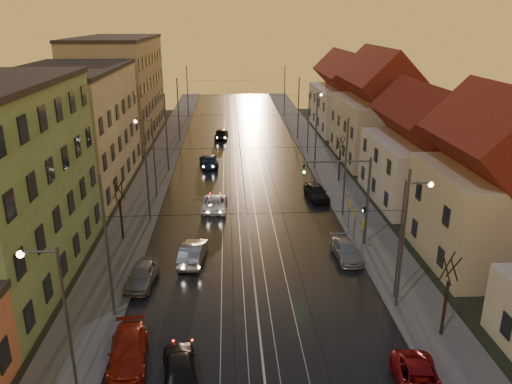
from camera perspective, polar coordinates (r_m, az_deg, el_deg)
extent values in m
cube|color=black|center=(59.73, -1.61, 2.82)|extent=(16.00, 120.00, 0.04)
cube|color=#4C4C4C|center=(60.29, -11.17, 2.67)|extent=(4.00, 120.00, 0.15)
cube|color=#4C4C4C|center=(60.81, 7.86, 3.00)|extent=(4.00, 120.00, 0.15)
cube|color=gray|center=(59.71, -3.73, 2.82)|extent=(0.06, 120.00, 0.03)
cube|color=gray|center=(59.71, -2.35, 2.84)|extent=(0.06, 120.00, 0.03)
cube|color=gray|center=(59.75, -0.87, 2.87)|extent=(0.06, 120.00, 0.03)
cube|color=gray|center=(59.82, 0.50, 2.89)|extent=(0.06, 120.00, 0.03)
cube|color=#B4A68B|center=(54.78, -20.22, 6.57)|extent=(10.00, 20.00, 12.00)
cube|color=#948060|center=(77.55, -15.38, 11.27)|extent=(10.00, 24.00, 14.00)
cube|color=beige|center=(39.59, 25.00, -2.52)|extent=(8.50, 10.00, 7.00)
pyramid|color=#571F14|center=(38.08, 26.14, 5.06)|extent=(8.67, 10.20, 3.80)
cube|color=silver|center=(50.88, 18.32, 2.36)|extent=(9.00, 12.00, 6.00)
pyramid|color=#571F14|center=(49.80, 18.87, 7.43)|extent=(9.18, 12.24, 3.20)
cube|color=beige|center=(64.42, 13.68, 6.93)|extent=(9.00, 14.00, 7.50)
pyramid|color=#571F14|center=(63.48, 14.10, 12.00)|extent=(9.18, 14.28, 4.00)
cube|color=silver|center=(81.58, 10.09, 9.36)|extent=(9.00, 16.00, 6.50)
pyramid|color=#571F14|center=(80.89, 10.30, 12.85)|extent=(9.18, 16.32, 3.50)
cylinder|color=#595B60|center=(29.91, -16.62, -6.27)|extent=(0.16, 0.16, 9.00)
cylinder|color=#595B60|center=(30.81, 16.42, -5.48)|extent=(0.16, 0.16, 9.00)
cylinder|color=#595B60|center=(43.67, -12.38, 2.24)|extent=(0.16, 0.16, 9.00)
cylinder|color=#595B60|center=(44.28, 10.18, 2.63)|extent=(0.16, 0.16, 9.00)
cylinder|color=#595B60|center=(58.04, -10.20, 6.60)|extent=(0.16, 0.16, 9.00)
cylinder|color=#595B60|center=(58.51, 6.89, 6.87)|extent=(0.16, 0.16, 9.00)
cylinder|color=#595B60|center=(72.67, -8.87, 9.22)|extent=(0.16, 0.16, 9.00)
cylinder|color=#595B60|center=(73.04, 4.87, 9.43)|extent=(0.16, 0.16, 9.00)
cylinder|color=#595B60|center=(90.39, -7.83, 11.23)|extent=(0.16, 0.16, 9.00)
cylinder|color=#595B60|center=(90.68, 3.28, 11.41)|extent=(0.16, 0.16, 9.00)
cylinder|color=#595B60|center=(24.33, -20.64, -14.42)|extent=(0.14, 0.14, 8.00)
cylinder|color=#595B60|center=(22.80, -23.69, -6.27)|extent=(1.60, 0.10, 0.10)
sphere|color=#FFD88C|center=(23.10, -25.34, -6.46)|extent=(0.32, 0.32, 0.32)
cylinder|color=#595B60|center=(31.93, 16.10, -5.53)|extent=(0.14, 0.14, 8.00)
cylinder|color=#595B60|center=(30.85, 18.15, 0.97)|extent=(1.60, 0.10, 0.10)
sphere|color=#FFD88C|center=(31.15, 19.37, 0.81)|extent=(0.32, 0.32, 0.32)
cylinder|color=#595B60|center=(49.53, -11.55, 3.72)|extent=(0.14, 0.14, 8.00)
cylinder|color=#595B60|center=(48.79, -12.79, 8.00)|extent=(1.60, 0.10, 0.10)
sphere|color=#FFD88C|center=(48.94, -13.62, 7.84)|extent=(0.32, 0.32, 0.32)
cylinder|color=#595B60|center=(65.39, 5.99, 7.78)|extent=(0.14, 0.14, 8.00)
cylinder|color=#595B60|center=(64.88, 6.82, 11.06)|extent=(1.60, 0.10, 0.10)
sphere|color=#FFD88C|center=(65.02, 7.46, 10.97)|extent=(0.32, 0.32, 0.32)
cylinder|color=#595B60|center=(39.17, 12.62, -1.17)|extent=(0.20, 0.20, 7.20)
cylinder|color=#595B60|center=(37.52, 9.16, 3.46)|extent=(5.20, 0.14, 0.14)
imported|color=black|center=(37.25, 5.50, 2.54)|extent=(0.15, 0.18, 0.90)
sphere|color=#19FF3F|center=(37.18, 5.52, 2.27)|extent=(0.20, 0.20, 0.20)
cylinder|color=black|center=(41.17, -15.13, -3.13)|extent=(0.18, 0.18, 3.50)
cylinder|color=black|center=(40.32, -15.09, 0.27)|extent=(0.37, 0.92, 1.61)
cylinder|color=black|center=(40.52, -15.49, 0.33)|extent=(0.91, 0.40, 1.61)
cylinder|color=black|center=(40.26, -15.79, 0.18)|extent=(0.37, 0.92, 1.61)
cylinder|color=black|center=(40.06, -15.33, 0.13)|extent=(0.84, 0.54, 1.62)
cylinder|color=black|center=(30.20, 20.72, -12.43)|extent=(0.18, 0.18, 3.50)
cylinder|color=black|center=(29.16, 21.68, -8.00)|extent=(0.37, 0.92, 1.61)
cylinder|color=black|center=(29.15, 20.98, -7.92)|extent=(0.91, 0.40, 1.61)
cylinder|color=black|center=(28.83, 20.96, -8.23)|extent=(0.37, 0.92, 1.61)
cylinder|color=black|center=(28.87, 21.72, -8.29)|extent=(0.84, 0.54, 1.62)
cylinder|color=black|center=(54.79, 9.51, 2.91)|extent=(0.18, 0.18, 3.50)
cylinder|color=black|center=(54.27, 9.89, 5.52)|extent=(0.37, 0.92, 1.61)
cylinder|color=black|center=(54.34, 9.52, 5.56)|extent=(0.91, 0.40, 1.61)
cylinder|color=black|center=(54.00, 9.44, 5.48)|extent=(0.37, 0.92, 1.61)
cylinder|color=black|center=(53.96, 9.84, 5.44)|extent=(0.84, 0.54, 1.62)
imported|color=black|center=(26.46, -8.73, -19.04)|extent=(2.15, 4.22, 1.38)
imported|color=gray|center=(37.04, -7.24, -6.87)|extent=(2.08, 4.68, 1.49)
imported|color=white|center=(46.64, -4.75, -1.22)|extent=(2.43, 4.95, 1.35)
imported|color=#172445|center=(60.29, -5.42, 3.60)|extent=(2.61, 5.20, 1.45)
imported|color=black|center=(74.19, -3.98, 6.68)|extent=(2.15, 4.71, 1.57)
imported|color=#9B1F0F|center=(27.94, -14.42, -17.18)|extent=(2.34, 4.79, 1.34)
imported|color=gray|center=(34.70, -12.95, -9.22)|extent=(2.14, 4.33, 1.42)
imported|color=maroon|center=(26.53, 18.22, -19.97)|extent=(2.56, 4.72, 1.26)
imported|color=#A2A2A7|center=(37.94, 10.29, -6.60)|extent=(1.96, 4.33, 1.23)
imported|color=black|center=(49.45, 6.92, 0.00)|extent=(2.30, 4.56, 1.49)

